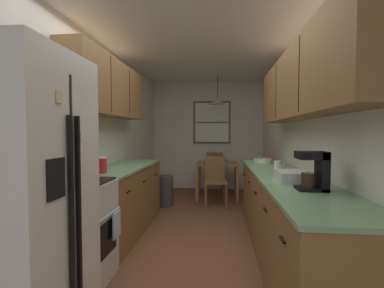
# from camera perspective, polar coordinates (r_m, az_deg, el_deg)

# --- Properties ---
(ground_plane) EXTENTS (12.00, 12.00, 0.00)m
(ground_plane) POSITION_cam_1_polar(r_m,az_deg,el_deg) (4.06, 1.37, -16.98)
(ground_plane) COLOR brown
(wall_left) EXTENTS (0.10, 9.00, 2.55)m
(wall_left) POSITION_cam_1_polar(r_m,az_deg,el_deg) (4.16, -17.47, 1.30)
(wall_left) COLOR silver
(wall_left) RESTS_ON ground
(wall_right) EXTENTS (0.10, 9.00, 2.55)m
(wall_right) POSITION_cam_1_polar(r_m,az_deg,el_deg) (3.96, 21.28, 1.19)
(wall_right) COLOR silver
(wall_right) RESTS_ON ground
(wall_back) EXTENTS (4.40, 0.10, 2.55)m
(wall_back) POSITION_cam_1_polar(r_m,az_deg,el_deg) (6.47, 3.30, 1.76)
(wall_back) COLOR silver
(wall_back) RESTS_ON ground
(ceiling_slab) EXTENTS (4.40, 9.00, 0.08)m
(ceiling_slab) POSITION_cam_1_polar(r_m,az_deg,el_deg) (4.03, 1.41, 20.38)
(ceiling_slab) COLOR white
(refrigerator) EXTENTS (0.76, 0.73, 1.83)m
(refrigerator) POSITION_cam_1_polar(r_m,az_deg,el_deg) (2.00, -33.34, -10.41)
(refrigerator) COLOR white
(refrigerator) RESTS_ON ground
(stove_range) EXTENTS (0.66, 0.62, 1.10)m
(stove_range) POSITION_cam_1_polar(r_m,az_deg,el_deg) (2.70, -24.33, -16.72)
(stove_range) COLOR silver
(stove_range) RESTS_ON ground
(microwave_over_range) EXTENTS (0.39, 0.64, 0.33)m
(microwave_over_range) POSITION_cam_1_polar(r_m,az_deg,el_deg) (2.64, -26.95, 10.01)
(microwave_over_range) COLOR black
(counter_left) EXTENTS (0.64, 1.88, 0.90)m
(counter_left) POSITION_cam_1_polar(r_m,az_deg,el_deg) (3.80, -14.63, -11.33)
(counter_left) COLOR brown
(counter_left) RESTS_ON ground
(upper_cabinets_left) EXTENTS (0.33, 1.96, 0.71)m
(upper_cabinets_left) POSITION_cam_1_polar(r_m,az_deg,el_deg) (3.74, -17.19, 11.12)
(upper_cabinets_left) COLOR brown
(counter_right) EXTENTS (0.64, 3.22, 0.90)m
(counter_right) POSITION_cam_1_polar(r_m,az_deg,el_deg) (3.14, 19.08, -14.34)
(counter_right) COLOR brown
(counter_right) RESTS_ON ground
(upper_cabinets_right) EXTENTS (0.33, 2.90, 0.70)m
(upper_cabinets_right) POSITION_cam_1_polar(r_m,az_deg,el_deg) (3.03, 22.30, 11.77)
(upper_cabinets_right) COLOR brown
(dining_table) EXTENTS (0.85, 0.81, 0.72)m
(dining_table) POSITION_cam_1_polar(r_m,az_deg,el_deg) (5.63, 5.39, -5.19)
(dining_table) COLOR olive
(dining_table) RESTS_ON ground
(dining_chair_near) EXTENTS (0.44, 0.44, 0.90)m
(dining_chair_near) POSITION_cam_1_polar(r_m,az_deg,el_deg) (5.04, 4.98, -7.28)
(dining_chair_near) COLOR brown
(dining_chair_near) RESTS_ON ground
(dining_chair_far) EXTENTS (0.41, 0.41, 0.90)m
(dining_chair_far) POSITION_cam_1_polar(r_m,az_deg,el_deg) (6.25, 4.94, -5.39)
(dining_chair_far) COLOR brown
(dining_chair_far) RESTS_ON ground
(pendant_light) EXTENTS (0.34, 0.34, 0.61)m
(pendant_light) POSITION_cam_1_polar(r_m,az_deg,el_deg) (5.62, 5.45, 8.96)
(pendant_light) COLOR black
(back_window) EXTENTS (0.87, 0.05, 1.00)m
(back_window) POSITION_cam_1_polar(r_m,az_deg,el_deg) (6.40, 4.23, 4.60)
(back_window) COLOR brown
(trash_bin) EXTENTS (0.29, 0.29, 0.56)m
(trash_bin) POSITION_cam_1_polar(r_m,az_deg,el_deg) (5.04, -5.74, -9.85)
(trash_bin) COLOR #3F3F42
(trash_bin) RESTS_ON ground
(storage_canister) EXTENTS (0.11, 0.11, 0.18)m
(storage_canister) POSITION_cam_1_polar(r_m,az_deg,el_deg) (3.15, -18.67, -4.24)
(storage_canister) COLOR red
(storage_canister) RESTS_ON counter_left
(dish_towel) EXTENTS (0.02, 0.16, 0.24)m
(dish_towel) POSITION_cam_1_polar(r_m,az_deg,el_deg) (2.68, -15.74, -16.14)
(dish_towel) COLOR silver
(coffee_maker) EXTENTS (0.22, 0.18, 0.30)m
(coffee_maker) POSITION_cam_1_polar(r_m,az_deg,el_deg) (2.30, 24.74, -5.02)
(coffee_maker) COLOR black
(coffee_maker) RESTS_ON counter_right
(mug_by_coffeemaker) EXTENTS (0.12, 0.08, 0.10)m
(mug_by_coffeemaker) POSITION_cam_1_polar(r_m,az_deg,el_deg) (3.48, 17.75, -4.23)
(mug_by_coffeemaker) COLOR white
(mug_by_coffeemaker) RESTS_ON counter_right
(fruit_bowl) EXTENTS (0.26, 0.26, 0.09)m
(fruit_bowl) POSITION_cam_1_polar(r_m,az_deg,el_deg) (4.19, 14.91, -3.32)
(fruit_bowl) COLOR silver
(fruit_bowl) RESTS_ON counter_right
(dish_rack) EXTENTS (0.28, 0.34, 0.10)m
(dish_rack) POSITION_cam_1_polar(r_m,az_deg,el_deg) (2.61, 20.61, -6.49)
(dish_rack) COLOR silver
(dish_rack) RESTS_ON counter_right
(table_serving_bowl) EXTENTS (0.22, 0.22, 0.06)m
(table_serving_bowl) POSITION_cam_1_polar(r_m,az_deg,el_deg) (5.65, 6.38, -3.66)
(table_serving_bowl) COLOR #4C7299
(table_serving_bowl) RESTS_ON dining_table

